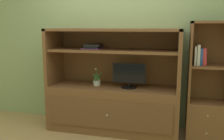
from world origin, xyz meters
name	(u,v)px	position (x,y,z in m)	size (l,w,h in m)	color
painted_rear_wall	(119,34)	(0.00, 0.75, 1.40)	(6.00, 0.10, 2.80)	#8C9E6B
media_console	(113,98)	(0.00, 0.41, 0.48)	(1.89, 0.62, 1.49)	brown
tv_monitor	(129,75)	(0.24, 0.38, 0.84)	(0.47, 0.22, 0.35)	black
potted_plant	(97,82)	(-0.25, 0.40, 0.71)	(0.13, 0.14, 0.26)	beige
magazine_stack	(93,46)	(-0.29, 0.40, 1.24)	(0.28, 0.30, 0.07)	purple
bookshelf_tall	(207,102)	(1.30, 0.41, 0.52)	(0.51, 0.38, 1.59)	brown
upright_book_row	(200,56)	(1.17, 0.40, 1.14)	(0.15, 0.17, 0.27)	silver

